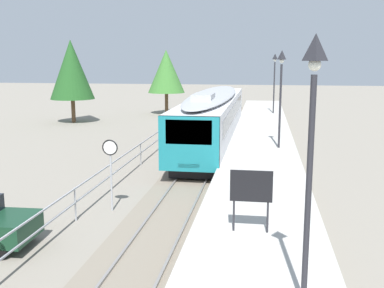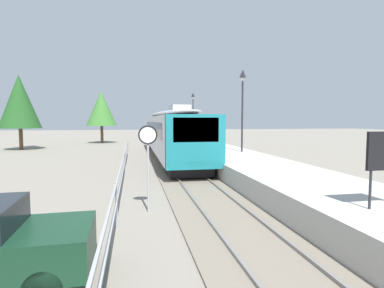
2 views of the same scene
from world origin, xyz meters
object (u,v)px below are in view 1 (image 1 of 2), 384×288
Objects in this scene: commuter_train at (213,114)px; platform_lamp_far_end at (275,72)px; speed_limit_sign at (110,157)px; platform_lamp_near_end at (312,122)px; platform_notice_board at (251,188)px; platform_lamp_mid_platform at (281,81)px.

platform_lamp_far_end reaches higher than commuter_train.
platform_lamp_near_end is at bearing -48.63° from speed_limit_sign.
platform_lamp_far_end reaches higher than platform_notice_board.
platform_notice_board is at bearing -92.28° from platform_lamp_far_end.
platform_lamp_near_end is at bearing -78.87° from commuter_train.
platform_lamp_near_end reaches higher than commuter_train.
platform_lamp_mid_platform is 13.28m from platform_notice_board.
platform_lamp_near_end is at bearing -90.00° from platform_lamp_mid_platform.
platform_lamp_far_end is at bearing 75.85° from speed_limit_sign.
commuter_train is at bearing -109.11° from platform_lamp_far_end.
platform_lamp_mid_platform reaches higher than commuter_train.
platform_notice_board is at bearing -34.24° from speed_limit_sign.
platform_lamp_mid_platform is at bearing -90.00° from platform_lamp_far_end.
platform_lamp_near_end is 1.00× the size of platform_lamp_mid_platform.
platform_lamp_mid_platform is at bearing 54.77° from speed_limit_sign.
platform_lamp_mid_platform is at bearing 84.79° from platform_notice_board.
commuter_train is 6.73m from platform_lamp_mid_platform.
platform_lamp_far_end is (4.22, 12.17, 2.47)m from commuter_train.
platform_lamp_near_end reaches higher than platform_notice_board.
platform_lamp_near_end and platform_lamp_mid_platform have the same top height.
commuter_train is 3.81× the size of platform_lamp_mid_platform.
platform_lamp_near_end is 10.27m from speed_limit_sign.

